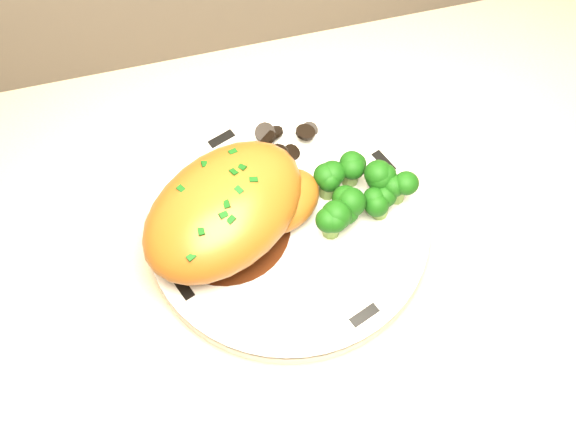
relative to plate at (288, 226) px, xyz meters
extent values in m
cylinder|color=silver|center=(0.00, 0.00, 0.00)|extent=(0.33, 0.33, 0.02)
cube|color=black|center=(-0.04, 0.10, 0.01)|extent=(0.03, 0.02, 0.00)
cube|color=black|center=(-0.10, -0.04, 0.01)|extent=(0.02, 0.03, 0.00)
cube|color=black|center=(0.04, -0.10, 0.01)|extent=(0.03, 0.02, 0.00)
cube|color=black|center=(0.10, 0.04, 0.01)|extent=(0.02, 0.03, 0.00)
cylinder|color=#37170A|center=(-0.05, 0.01, 0.01)|extent=(0.11, 0.11, 0.00)
ellipsoid|color=#925119|center=(-0.05, 0.01, 0.04)|extent=(0.19, 0.18, 0.06)
ellipsoid|color=#925119|center=(0.00, 0.01, 0.03)|extent=(0.09, 0.09, 0.03)
cube|color=#0C390C|center=(-0.10, -0.01, 0.06)|extent=(0.01, 0.01, 0.00)
cube|color=#0C390C|center=(-0.08, 0.00, 0.07)|extent=(0.01, 0.01, 0.00)
cube|color=#0C390C|center=(-0.06, 0.01, 0.07)|extent=(0.01, 0.01, 0.00)
cube|color=#0C390C|center=(-0.05, 0.02, 0.07)|extent=(0.01, 0.01, 0.00)
cube|color=#0C390C|center=(-0.03, 0.03, 0.07)|extent=(0.01, 0.01, 0.00)
cube|color=#0C390C|center=(-0.02, 0.04, 0.06)|extent=(0.01, 0.01, 0.00)
cylinder|color=black|center=(0.04, 0.07, 0.01)|extent=(0.02, 0.01, 0.01)
cylinder|color=black|center=(0.03, 0.08, 0.01)|extent=(0.02, 0.02, 0.01)
cylinder|color=black|center=(0.02, 0.08, 0.02)|extent=(0.02, 0.02, 0.01)
cylinder|color=black|center=(0.01, 0.09, 0.01)|extent=(0.02, 0.02, 0.01)
cylinder|color=black|center=(0.00, 0.09, 0.01)|extent=(0.02, 0.02, 0.01)
cylinder|color=black|center=(-0.01, 0.08, 0.02)|extent=(0.02, 0.02, 0.01)
cylinder|color=black|center=(-0.02, 0.08, 0.01)|extent=(0.02, 0.02, 0.01)
cylinder|color=black|center=(-0.02, 0.07, 0.01)|extent=(0.02, 0.02, 0.00)
cylinder|color=black|center=(-0.02, 0.06, 0.02)|extent=(0.03, 0.03, 0.01)
cylinder|color=black|center=(-0.01, 0.05, 0.01)|extent=(0.03, 0.03, 0.02)
cylinder|color=black|center=(0.00, 0.05, 0.01)|extent=(0.02, 0.02, 0.01)
cylinder|color=black|center=(0.01, 0.05, 0.02)|extent=(0.03, 0.03, 0.01)
cylinder|color=black|center=(0.02, 0.05, 0.01)|extent=(0.03, 0.03, 0.01)
cylinder|color=black|center=(0.03, 0.06, 0.01)|extent=(0.03, 0.03, 0.01)
cylinder|color=olive|center=(0.04, 0.02, 0.02)|extent=(0.02, 0.02, 0.02)
sphere|color=black|center=(0.04, 0.02, 0.03)|extent=(0.02, 0.02, 0.02)
cylinder|color=olive|center=(0.06, 0.03, 0.02)|extent=(0.02, 0.02, 0.02)
sphere|color=black|center=(0.06, 0.03, 0.03)|extent=(0.02, 0.02, 0.02)
cylinder|color=olive|center=(0.09, 0.02, 0.02)|extent=(0.02, 0.02, 0.02)
sphere|color=black|center=(0.09, 0.02, 0.03)|extent=(0.02, 0.02, 0.02)
cylinder|color=olive|center=(0.05, -0.01, 0.02)|extent=(0.02, 0.02, 0.02)
sphere|color=black|center=(0.05, -0.01, 0.03)|extent=(0.02, 0.02, 0.02)
cylinder|color=olive|center=(0.08, -0.01, 0.02)|extent=(0.02, 0.02, 0.02)
sphere|color=black|center=(0.08, -0.01, 0.03)|extent=(0.02, 0.02, 0.02)
cylinder|color=olive|center=(0.10, 0.00, 0.02)|extent=(0.02, 0.02, 0.02)
sphere|color=black|center=(0.10, 0.00, 0.03)|extent=(0.02, 0.02, 0.02)
cylinder|color=olive|center=(0.03, -0.02, 0.02)|extent=(0.02, 0.02, 0.02)
sphere|color=black|center=(0.03, -0.02, 0.03)|extent=(0.02, 0.02, 0.02)
camera|label=1|loc=(-0.08, -0.30, 0.57)|focal=45.00mm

